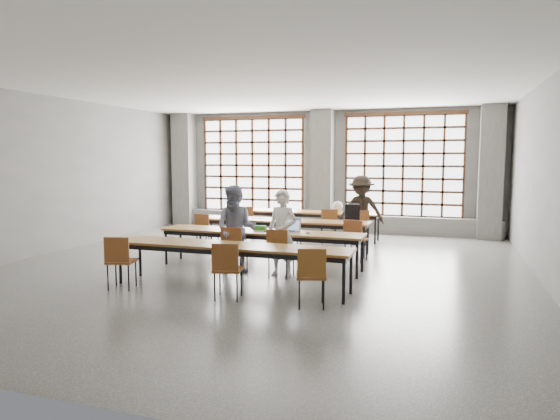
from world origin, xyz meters
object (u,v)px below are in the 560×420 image
(student_male, at_px, (282,233))
(backpack, at_px, (352,213))
(student_female, at_px, (236,229))
(laptop_back, at_px, (356,210))
(chair_mid_centre, at_px, (290,233))
(phone, at_px, (268,232))
(desk_row_b, at_px, (282,222))
(chair_near_right, at_px, (311,271))
(desk_row_d, at_px, (231,248))
(plastic_bag, at_px, (338,207))
(chair_back_mid, at_px, (329,223))
(chair_near_mid, at_px, (227,265))
(green_box, at_px, (260,228))
(chair_front_left, at_px, (234,245))
(chair_front_right, at_px, (280,248))
(laptop_front, at_px, (290,228))
(red_pouch, at_px, (122,258))
(desk_row_c, at_px, (261,234))
(chair_mid_right, at_px, (355,236))
(chair_near_left, at_px, (120,257))
(student_back, at_px, (361,210))
(chair_back_left, at_px, (246,219))
(chair_mid_left, at_px, (205,229))
(chair_back_right, at_px, (361,224))
(mouse, at_px, (308,232))

(student_male, xyz_separation_m, backpack, (0.84, 2.34, 0.15))
(student_female, xyz_separation_m, laptop_back, (1.48, 4.30, -0.02))
(chair_mid_centre, relative_size, phone, 6.77)
(desk_row_b, xyz_separation_m, chair_near_right, (1.76, -4.00, -0.13))
(chair_near_right, xyz_separation_m, student_male, (-1.00, 1.72, 0.25))
(desk_row_d, height_order, plastic_bag, plastic_bag)
(chair_back_mid, distance_m, backpack, 1.52)
(chair_near_mid, height_order, student_female, student_female)
(green_box, distance_m, plastic_bag, 3.74)
(chair_front_left, relative_size, chair_front_right, 1.00)
(chair_front_left, xyz_separation_m, laptop_front, (0.86, 0.74, 0.25))
(plastic_bag, distance_m, red_pouch, 6.34)
(desk_row_c, distance_m, chair_mid_right, 2.00)
(chair_front_left, xyz_separation_m, chair_near_left, (-1.31, -1.59, 0.00))
(chair_front_right, distance_m, chair_near_right, 1.88)
(chair_back_mid, height_order, chair_near_mid, same)
(chair_mid_right, height_order, student_male, student_male)
(chair_front_right, distance_m, green_box, 0.99)
(chair_mid_right, bearing_deg, chair_back_mid, 117.12)
(desk_row_b, height_order, chair_mid_centre, chair_mid_centre)
(desk_row_d, xyz_separation_m, student_male, (0.52, 1.09, 0.12))
(chair_near_left, xyz_separation_m, student_back, (3.02, 5.41, 0.31))
(chair_back_left, height_order, chair_mid_left, same)
(chair_near_left, height_order, green_box, chair_near_left)
(laptop_front, height_order, green_box, laptop_front)
(desk_row_b, height_order, chair_back_right, chair_back_right)
(desk_row_c, distance_m, green_box, 0.15)
(chair_back_mid, bearing_deg, student_male, -90.70)
(chair_mid_centre, bearing_deg, red_pouch, -119.51)
(chair_back_mid, relative_size, laptop_back, 2.24)
(chair_near_mid, height_order, laptop_front, laptop_front)
(student_back, bearing_deg, chair_back_right, -85.32)
(green_box, relative_size, red_pouch, 1.25)
(chair_back_mid, xyz_separation_m, chair_mid_left, (-2.42, -1.91, 0.00))
(plastic_bag, bearing_deg, chair_mid_left, -134.04)
(chair_near_left, distance_m, mouse, 3.37)
(chair_near_left, height_order, laptop_front, laptop_front)
(chair_front_right, bearing_deg, chair_mid_centre, 101.15)
(chair_front_left, relative_size, laptop_front, 2.03)
(chair_front_right, relative_size, chair_near_mid, 1.00)
(chair_mid_centre, xyz_separation_m, student_female, (-0.54, -1.66, 0.28))
(chair_near_left, bearing_deg, desk_row_b, 70.22)
(chair_mid_right, relative_size, chair_near_right, 1.00)
(chair_back_mid, distance_m, phone, 3.21)
(chair_mid_left, relative_size, student_male, 0.56)
(desk_row_c, height_order, chair_near_mid, chair_near_mid)
(plastic_bag, bearing_deg, chair_back_right, -43.51)
(chair_near_left, distance_m, backpack, 5.08)
(chair_near_left, relative_size, student_male, 0.56)
(chair_mid_left, bearing_deg, laptop_back, 41.81)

